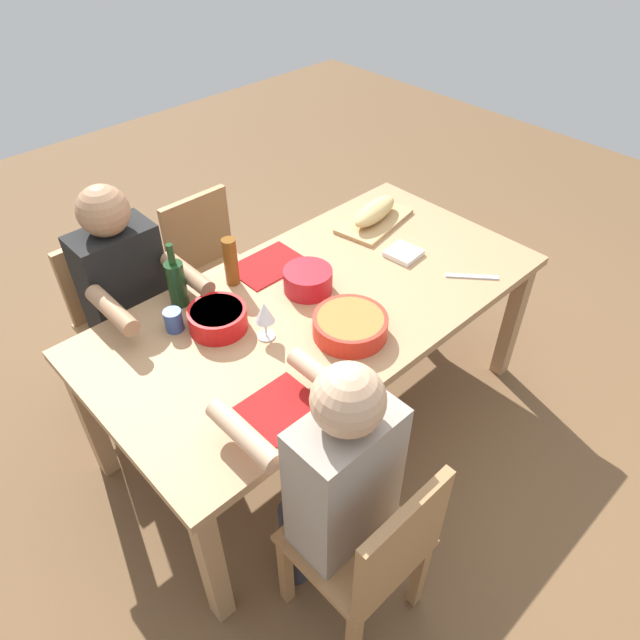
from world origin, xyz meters
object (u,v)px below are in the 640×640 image
object	(u,v)px
diner_far_left	(130,294)
beer_bottle	(231,262)
chair_near_left	(373,550)
chair_far_left	(120,312)
bread_loaf	(375,211)
serving_bowl_greens	(218,317)
wine_glass	(265,314)
dining_table	(320,314)
serving_bowl_salad	(308,279)
serving_bowl_fruit	(350,325)
napkin_stack	(404,253)
diner_near_left	(335,476)
cup_far_left	(174,320)
cutting_board	(374,221)
wine_bottle	(177,282)
chair_far_center	(213,267)

from	to	relation	value
diner_far_left	beer_bottle	bearing A→B (deg)	-39.61
diner_far_left	chair_near_left	distance (m)	1.47
chair_far_left	bread_loaf	size ratio (longest dim) A/B	2.66
beer_bottle	serving_bowl_greens	bearing A→B (deg)	-138.06
bread_loaf	wine_glass	bearing A→B (deg)	-163.20
dining_table	bread_loaf	xyz separation A→B (m)	(0.62, 0.26, 0.14)
serving_bowl_salad	serving_bowl_fruit	xyz separation A→B (m)	(-0.07, -0.32, -0.01)
serving_bowl_salad	bread_loaf	world-z (taller)	bread_loaf
chair_near_left	napkin_stack	world-z (taller)	chair_near_left
diner_near_left	cup_far_left	world-z (taller)	diner_near_left
serving_bowl_salad	bread_loaf	distance (m)	0.63
cutting_board	napkin_stack	size ratio (longest dim) A/B	2.86
diner_far_left	cup_far_left	bearing A→B (deg)	-90.23
dining_table	wine_glass	bearing A→B (deg)	-176.30
serving_bowl_fruit	cutting_board	xyz separation A→B (m)	(0.68, 0.49, -0.04)
diner_near_left	chair_near_left	bearing A→B (deg)	-90.00
cup_far_left	napkin_stack	bearing A→B (deg)	-15.38
serving_bowl_greens	wine_bottle	xyz separation A→B (m)	(-0.03, 0.23, 0.06)
chair_near_left	serving_bowl_greens	distance (m)	1.03
cutting_board	wine_glass	distance (m)	0.97
chair_near_left	beer_bottle	bearing A→B (deg)	73.37
wine_glass	cup_far_left	xyz separation A→B (m)	(-0.23, 0.28, -0.07)
diner_near_left	bread_loaf	bearing A→B (deg)	37.75
serving_bowl_greens	napkin_stack	world-z (taller)	serving_bowl_greens
dining_table	wine_bottle	bearing A→B (deg)	138.63
chair_far_center	diner_far_left	bearing A→B (deg)	-161.17
wine_glass	cup_far_left	size ratio (longest dim) A/B	1.83
dining_table	serving_bowl_fruit	size ratio (longest dim) A/B	6.69
cutting_board	wine_glass	size ratio (longest dim) A/B	2.41
bread_loaf	serving_bowl_greens	bearing A→B (deg)	-173.97
cup_far_left	napkin_stack	world-z (taller)	cup_far_left
chair_far_left	serving_bowl_fruit	xyz separation A→B (m)	(0.48, -1.05, 0.30)
wine_bottle	wine_glass	world-z (taller)	wine_bottle
cup_far_left	bread_loaf	bearing A→B (deg)	-0.11
serving_bowl_greens	cup_far_left	bearing A→B (deg)	139.86
cup_far_left	napkin_stack	size ratio (longest dim) A/B	0.65
beer_bottle	serving_bowl_fruit	bearing A→B (deg)	-77.38
diner_far_left	cutting_board	size ratio (longest dim) A/B	3.00
serving_bowl_fruit	serving_bowl_greens	size ratio (longest dim) A/B	1.26
chair_far_center	napkin_stack	world-z (taller)	chair_far_center
cutting_board	cup_far_left	bearing A→B (deg)	179.89
serving_bowl_salad	bread_loaf	size ratio (longest dim) A/B	0.65
beer_bottle	chair_far_left	bearing A→B (deg)	126.44
napkin_stack	serving_bowl_salad	bearing A→B (deg)	167.02
chair_far_center	serving_bowl_greens	size ratio (longest dim) A/B	3.68
diner_near_left	chair_far_left	bearing A→B (deg)	90.00
wine_bottle	serving_bowl_greens	bearing A→B (deg)	-83.50
serving_bowl_greens	bread_loaf	size ratio (longest dim) A/B	0.72
chair_far_center	wine_bottle	bearing A→B (deg)	-134.99
chair_far_center	napkin_stack	distance (m)	1.02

